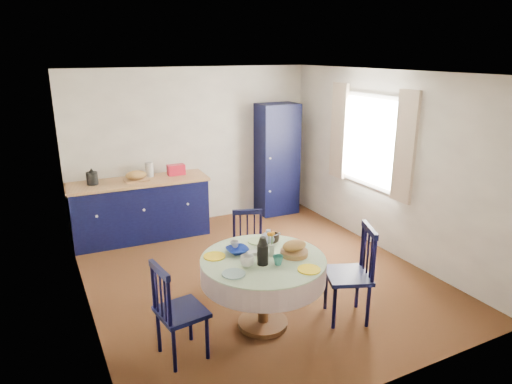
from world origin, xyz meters
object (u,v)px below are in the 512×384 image
Objects in this scene: dining_table at (264,269)px; mug_b at (278,260)px; kitchen_counter at (140,208)px; mug_d at (235,245)px; cobalt_bowl at (237,250)px; mug_c at (273,238)px; pantry_cabinet at (277,159)px; mug_a at (247,261)px; chair_left at (177,311)px; chair_right at (352,273)px; chair_far at (248,248)px.

dining_table is 12.53× the size of mug_b.
kitchen_counter is 2.61m from mug_d.
mug_b is 1.09× the size of mug_d.
mug_c is at bearing 7.69° from cobalt_bowl.
mug_b is at bearing -75.82° from kitchen_counter.
mug_a is (-2.05, -3.08, -0.14)m from pantry_cabinet.
mug_c is (0.27, 0.29, 0.17)m from dining_table.
chair_left reaches higher than cobalt_bowl.
chair_left is at bearing 175.23° from mug_b.
dining_table is 1.22× the size of chair_right.
mug_c is 0.44m from mug_d.
chair_far is 1.15m from mug_a.
mug_d is (-0.17, 0.34, 0.16)m from dining_table.
mug_d is at bearing -107.22° from chair_far.
pantry_cabinet is 3.70m from mug_a.
pantry_cabinet reaches higher than chair_right.
chair_far is at bearing 73.62° from dining_table.
dining_table is 5.65× the size of cobalt_bowl.
pantry_cabinet is 2.67m from chair_far.
dining_table is 1.31× the size of chair_left.
kitchen_counter is 2.14× the size of chair_left.
mug_a reaches higher than cobalt_bowl.
chair_right is at bearing -6.82° from mug_b.
pantry_cabinet is at bearing 60.00° from mug_c.
kitchen_counter is at bearing 107.87° from mug_c.
dining_table is at bearing -132.56° from mug_c.
mug_d is (-0.22, 0.52, -0.00)m from mug_b.
mug_a is at bearing -97.91° from mug_d.
mug_b is (-0.83, 0.10, 0.28)m from chair_right.
kitchen_counter is 15.09× the size of mug_a.
kitchen_counter is 9.26× the size of cobalt_bowl.
chair_far is (-1.57, -2.10, -0.49)m from pantry_cabinet.
mug_a is (0.35, -2.98, 0.34)m from kitchen_counter.
dining_table is at bearing -90.96° from chair_left.
kitchen_counter is 3.02m from mug_a.
cobalt_bowl is (0.04, 0.32, -0.03)m from mug_a.
mug_c is (0.01, -0.60, 0.35)m from chair_far.
mug_c is at bearing -68.84° from chair_far.
dining_table is at bearing -86.01° from chair_far.
mug_b is 0.53m from mug_c.
mug_b is (0.05, -0.19, 0.17)m from dining_table.
mug_d is at bearing 116.20° from dining_table.
cobalt_bowl is at bearing -103.65° from chair_far.
chair_left is 9.57× the size of mug_b.
chair_right is (1.83, -0.18, 0.04)m from chair_left.
mug_c is (1.21, 0.40, 0.32)m from chair_left.
pantry_cabinet is 13.94× the size of mug_a.
mug_a is at bearing -80.63° from kitchen_counter.
kitchen_counter is at bearing -14.37° from chair_left.
chair_right is 11.25× the size of mug_d.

